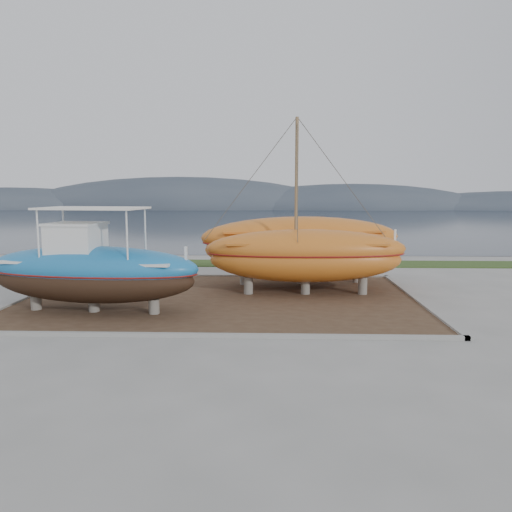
# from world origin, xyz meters

# --- Properties ---
(ground) EXTENTS (140.00, 140.00, 0.00)m
(ground) POSITION_xyz_m (0.00, 0.00, 0.00)
(ground) COLOR gray
(ground) RESTS_ON ground
(dirt_patch) EXTENTS (18.00, 12.00, 0.06)m
(dirt_patch) POSITION_xyz_m (0.00, 4.00, 0.03)
(dirt_patch) COLOR #422D1E
(dirt_patch) RESTS_ON ground
(curb_frame) EXTENTS (18.60, 12.60, 0.15)m
(curb_frame) POSITION_xyz_m (0.00, 4.00, 0.07)
(curb_frame) COLOR gray
(curb_frame) RESTS_ON ground
(grass_strip) EXTENTS (44.00, 3.00, 0.08)m
(grass_strip) POSITION_xyz_m (0.00, 15.50, 0.04)
(grass_strip) COLOR #284219
(grass_strip) RESTS_ON ground
(sea) EXTENTS (260.00, 100.00, 0.04)m
(sea) POSITION_xyz_m (0.00, 70.00, 0.00)
(sea) COLOR #17212E
(sea) RESTS_ON ground
(mountain_ridge) EXTENTS (200.00, 36.00, 20.00)m
(mountain_ridge) POSITION_xyz_m (0.00, 125.00, 0.00)
(mountain_ridge) COLOR #333D49
(mountain_ridge) RESTS_ON ground
(blue_caique) EXTENTS (9.29, 3.79, 4.35)m
(blue_caique) POSITION_xyz_m (-4.99, 1.27, 2.23)
(blue_caique) COLOR #1C71B3
(blue_caique) RESTS_ON dirt_patch
(white_dinghy) EXTENTS (3.94, 2.06, 1.13)m
(white_dinghy) POSITION_xyz_m (-7.62, 5.30, 0.62)
(white_dinghy) COLOR white
(white_dinghy) RESTS_ON dirt_patch
(orange_sailboat) EXTENTS (9.71, 3.03, 8.43)m
(orange_sailboat) POSITION_xyz_m (4.07, 5.15, 4.28)
(orange_sailboat) COLOR #C2651D
(orange_sailboat) RESTS_ON dirt_patch
(orange_bare_hull) EXTENTS (11.11, 4.66, 3.53)m
(orange_bare_hull) POSITION_xyz_m (4.00, 7.97, 1.83)
(orange_bare_hull) COLOR #C2651D
(orange_bare_hull) RESTS_ON dirt_patch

